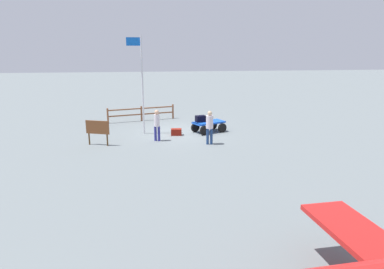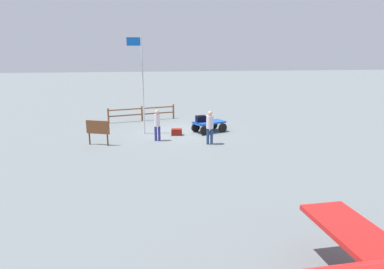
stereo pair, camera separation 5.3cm
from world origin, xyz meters
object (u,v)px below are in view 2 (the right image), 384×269
object	(u,v)px
signboard	(98,129)
luggage_cart	(209,125)
flagpole	(141,79)
suitcase_olive	(201,119)
suitcase_navy	(177,132)
worker_lead	(210,125)
worker_trailing	(157,123)

from	to	relation	value
signboard	luggage_cart	bearing A→B (deg)	-162.08
luggage_cart	flagpole	xyz separation A→B (m)	(3.94, -0.19, 2.75)
suitcase_olive	suitcase_navy	world-z (taller)	suitcase_olive
suitcase_navy	signboard	distance (m)	4.58
worker_lead	luggage_cart	bearing A→B (deg)	-100.00
luggage_cart	flagpole	size ratio (longest dim) A/B	0.38
flagpole	signboard	size ratio (longest dim) A/B	4.31
suitcase_olive	worker_trailing	distance (m)	3.10
suitcase_olive	flagpole	size ratio (longest dim) A/B	0.12
worker_lead	signboard	distance (m)	5.82
suitcase_navy	worker_lead	distance (m)	2.84
luggage_cart	suitcase_navy	world-z (taller)	luggage_cart
luggage_cart	suitcase_navy	size ratio (longest dim) A/B	3.30
flagpole	suitcase_navy	bearing A→B (deg)	161.35
luggage_cart	worker_trailing	bearing A→B (deg)	26.75
suitcase_navy	signboard	size ratio (longest dim) A/B	0.50
worker_lead	worker_trailing	xyz separation A→B (m)	(2.69, -1.10, -0.09)
suitcase_olive	luggage_cart	bearing A→B (deg)	-176.94
suitcase_olive	worker_lead	size ratio (longest dim) A/B	0.36
worker_lead	worker_trailing	bearing A→B (deg)	-22.21
luggage_cart	signboard	bearing A→B (deg)	17.92
luggage_cart	flagpole	bearing A→B (deg)	-2.71
suitcase_navy	flagpole	world-z (taller)	flagpole
flagpole	luggage_cart	bearing A→B (deg)	177.29
suitcase_olive	flagpole	bearing A→B (deg)	-3.55
worker_trailing	flagpole	xyz separation A→B (m)	(0.77, -1.78, 2.23)
worker_lead	suitcase_navy	bearing A→B (deg)	-55.54
worker_trailing	signboard	bearing A→B (deg)	7.85
suitcase_olive	worker_trailing	xyz separation A→B (m)	(2.67, 1.57, 0.14)
worker_lead	flagpole	xyz separation A→B (m)	(3.46, -2.88, 2.14)
luggage_cart	worker_trailing	world-z (taller)	worker_trailing
suitcase_navy	worker_lead	bearing A→B (deg)	124.46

